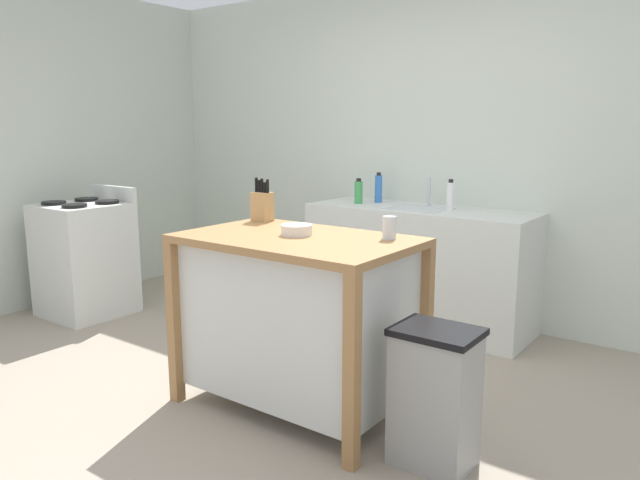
{
  "coord_description": "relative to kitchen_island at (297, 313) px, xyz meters",
  "views": [
    {
      "loc": [
        2.02,
        -2.28,
        1.49
      ],
      "look_at": [
        0.13,
        0.3,
        0.88
      ],
      "focal_mm": 33.93,
      "sensor_mm": 36.0,
      "label": 1
    }
  ],
  "objects": [
    {
      "name": "knife_block",
      "position": [
        -0.48,
        0.28,
        0.5
      ],
      "size": [
        0.11,
        0.09,
        0.25
      ],
      "color": "tan",
      "rests_on": "kitchen_island"
    },
    {
      "name": "bottle_spray_cleaner",
      "position": [
        -0.55,
        1.73,
        0.48
      ],
      "size": [
        0.06,
        0.06,
        0.24
      ],
      "color": "blue",
      "rests_on": "sink_counter"
    },
    {
      "name": "kitchen_island",
      "position": [
        0.0,
        0.0,
        0.0
      ],
      "size": [
        1.2,
        0.75,
        0.93
      ],
      "color": "#9E7042",
      "rests_on": "ground"
    },
    {
      "name": "bowl_ceramic_wide",
      "position": [
        -0.02,
        0.03,
        0.44
      ],
      "size": [
        0.16,
        0.16,
        0.06
      ],
      "color": "silver",
      "rests_on": "kitchen_island"
    },
    {
      "name": "drinking_cup",
      "position": [
        0.42,
        0.21,
        0.47
      ],
      "size": [
        0.07,
        0.07,
        0.12
      ],
      "color": "silver",
      "rests_on": "kitchen_island"
    },
    {
      "name": "ground_plane",
      "position": [
        -0.13,
        -0.1,
        -0.52
      ],
      "size": [
        6.57,
        6.57,
        0.0
      ],
      "primitive_type": "plane",
      "color": "gray",
      "rests_on": "ground"
    },
    {
      "name": "wall_left",
      "position": [
        -2.91,
        0.64,
        0.78
      ],
      "size": [
        0.1,
        2.66,
        2.6
      ],
      "primitive_type": "cube",
      "color": "beige",
      "rests_on": "ground"
    },
    {
      "name": "trash_bin",
      "position": [
        0.84,
        -0.1,
        -0.2
      ],
      "size": [
        0.36,
        0.28,
        0.63
      ],
      "color": "gray",
      "rests_on": "ground"
    },
    {
      "name": "wall_back",
      "position": [
        -0.13,
        1.97,
        0.78
      ],
      "size": [
        5.57,
        0.1,
        2.6
      ],
      "primitive_type": "cube",
      "color": "silver",
      "rests_on": "ground"
    },
    {
      "name": "stove",
      "position": [
        -2.36,
        0.28,
        -0.07
      ],
      "size": [
        0.6,
        0.6,
        1.0
      ],
      "color": "silver",
      "rests_on": "ground"
    },
    {
      "name": "bottle_dish_soap",
      "position": [
        0.1,
        1.65,
        0.47
      ],
      "size": [
        0.06,
        0.06,
        0.22
      ],
      "color": "white",
      "rests_on": "sink_counter"
    },
    {
      "name": "bottle_hand_soap",
      "position": [
        -0.64,
        1.58,
        0.46
      ],
      "size": [
        0.06,
        0.06,
        0.2
      ],
      "color": "green",
      "rests_on": "sink_counter"
    },
    {
      "name": "sink_faucet",
      "position": [
        -0.13,
        1.76,
        0.48
      ],
      "size": [
        0.02,
        0.02,
        0.22
      ],
      "color": "#B7BCC1",
      "rests_on": "sink_counter"
    },
    {
      "name": "sink_counter",
      "position": [
        -0.13,
        1.62,
        -0.07
      ],
      "size": [
        1.69,
        0.6,
        0.88
      ],
      "color": "silver",
      "rests_on": "ground"
    }
  ]
}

